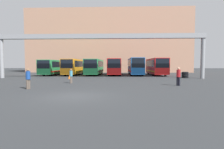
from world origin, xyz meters
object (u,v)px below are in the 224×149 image
object	(u,v)px
bus_slot_1	(74,66)
pedestrian_near_right	(178,76)
pedestrian_near_left	(71,76)
pedestrian_near_center	(28,78)
bus_slot_0	(55,66)
traffic_cone	(69,77)
bus_slot_3	(115,66)
bus_slot_5	(156,66)
bus_slot_4	(135,66)
tire_stack	(185,75)
bus_slot_2	(95,66)

from	to	relation	value
bus_slot_1	pedestrian_near_right	bearing A→B (deg)	-50.58
bus_slot_1	pedestrian_near_left	world-z (taller)	bus_slot_1
pedestrian_near_center	pedestrian_near_right	xyz separation A→B (m)	(13.53, 2.92, 0.03)
bus_slot_0	traffic_cone	size ratio (longest dim) A/B	18.09
bus_slot_3	pedestrian_near_right	world-z (taller)	bus_slot_3
bus_slot_1	traffic_cone	distance (m)	10.64
bus_slot_3	bus_slot_5	bearing A→B (deg)	-0.76
pedestrian_near_center	traffic_cone	bearing A→B (deg)	24.54
bus_slot_3	bus_slot_0	bearing A→B (deg)	177.22
bus_slot_1	traffic_cone	xyz separation A→B (m)	(1.89, -10.37, -1.49)
pedestrian_near_center	pedestrian_near_right	world-z (taller)	pedestrian_near_right
bus_slot_0	bus_slot_3	size ratio (longest dim) A/B	1.12
bus_slot_3	bus_slot_4	size ratio (longest dim) A/B	0.97
pedestrian_near_center	bus_slot_0	bearing A→B (deg)	41.52
pedestrian_near_left	pedestrian_near_center	bearing A→B (deg)	175.51
pedestrian_near_right	bus_slot_4	bearing A→B (deg)	134.39
pedestrian_near_center	tire_stack	distance (m)	22.46
pedestrian_near_left	tire_stack	distance (m)	17.89
bus_slot_5	pedestrian_near_left	world-z (taller)	bus_slot_5
bus_slot_0	bus_slot_5	xyz separation A→B (m)	(20.74, -0.72, 0.17)
bus_slot_4	tire_stack	xyz separation A→B (m)	(7.07, -7.71, -1.44)
bus_slot_2	bus_slot_3	bearing A→B (deg)	-8.93
bus_slot_5	traffic_cone	distance (m)	17.86
bus_slot_1	bus_slot_4	size ratio (longest dim) A/B	1.02
pedestrian_near_left	bus_slot_3	bearing A→B (deg)	5.78
bus_slot_4	bus_slot_5	xyz separation A→B (m)	(4.15, -0.24, -0.03)
bus_slot_1	pedestrian_near_left	xyz separation A→B (m)	(3.78, -16.32, -0.95)
bus_slot_1	pedestrian_near_center	bearing A→B (deg)	-86.11
bus_slot_0	bus_slot_5	size ratio (longest dim) A/B	1.14
bus_slot_0	bus_slot_4	size ratio (longest dim) A/B	1.09
traffic_cone	bus_slot_5	bearing A→B (deg)	34.27
bus_slot_0	pedestrian_near_left	bearing A→B (deg)	-64.58
pedestrian_near_right	traffic_cone	size ratio (longest dim) A/B	2.85
pedestrian_near_right	tire_stack	bearing A→B (deg)	102.84
bus_slot_0	pedestrian_near_center	xyz separation A→B (m)	(5.59, -21.50, -0.80)
pedestrian_near_center	pedestrian_near_right	bearing A→B (deg)	-50.87
bus_slot_5	tire_stack	distance (m)	8.14
tire_stack	pedestrian_near_right	bearing A→B (deg)	-113.62
bus_slot_5	pedestrian_near_left	size ratio (longest dim) A/B	6.25
bus_slot_0	pedestrian_near_left	xyz separation A→B (m)	(7.93, -16.69, -0.87)
bus_slot_3	pedestrian_near_center	bearing A→B (deg)	-108.17
bus_slot_4	pedestrian_near_center	bearing A→B (deg)	-117.63
bus_slot_1	tire_stack	distance (m)	21.06
bus_slot_0	bus_slot_3	xyz separation A→B (m)	(12.45, -0.61, 0.12)
pedestrian_near_center	tire_stack	bearing A→B (deg)	-26.67
bus_slot_1	traffic_cone	world-z (taller)	bus_slot_1
bus_slot_5	traffic_cone	world-z (taller)	bus_slot_5
bus_slot_1	bus_slot_0	bearing A→B (deg)	174.95
bus_slot_0	bus_slot_2	distance (m)	8.30
bus_slot_4	pedestrian_near_left	world-z (taller)	bus_slot_4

